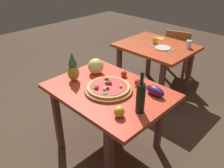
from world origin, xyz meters
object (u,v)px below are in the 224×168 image
object	(u,v)px
pineapple_left	(73,68)
fork_utensil	(155,46)
eggplant	(155,91)
knife_utensil	(171,51)
wine_bottle	(141,97)
bell_pepper	(119,112)
tomato_by_bottle	(138,83)
drinking_glass_juice	(155,41)
pizza	(108,87)
drinking_glass_water	(189,44)
dining_chair	(177,51)
napkin_folded	(159,38)
melon	(96,66)
background_table	(156,52)
display_table	(109,98)
dinner_plate	(163,48)
pizza_board	(108,89)
tomato_beside_pepper	(124,74)

from	to	relation	value
pineapple_left	fork_utensil	xyz separation A→B (m)	(-0.00, 1.44, -0.14)
eggplant	knife_utensil	xyz separation A→B (m)	(-0.49, 1.08, -0.04)
wine_bottle	bell_pepper	world-z (taller)	wine_bottle
tomato_by_bottle	drinking_glass_juice	xyz separation A→B (m)	(-0.60, 1.14, 0.01)
pizza	pineapple_left	world-z (taller)	pineapple_left
wine_bottle	drinking_glass_water	distance (m)	1.72
pizza	knife_utensil	size ratio (longest dim) A/B	2.31
dining_chair	napkin_folded	bearing A→B (deg)	53.51
fork_utensil	knife_utensil	bearing A→B (deg)	4.76
wine_bottle	pineapple_left	size ratio (longest dim) A/B	1.18
pineapple_left	drinking_glass_water	bearing A→B (deg)	77.53
melon	bell_pepper	bearing A→B (deg)	-28.51
dining_chair	background_table	bearing A→B (deg)	73.30
bell_pepper	knife_utensil	distance (m)	1.63
fork_utensil	napkin_folded	distance (m)	0.35
background_table	pizza	xyz separation A→B (m)	(0.40, -1.38, 0.14)
display_table	tomato_by_bottle	distance (m)	0.33
display_table	tomato_by_bottle	bearing A→B (deg)	57.72
dinner_plate	background_table	bearing A→B (deg)	160.27
display_table	dinner_plate	bearing A→B (deg)	100.80
wine_bottle	dinner_plate	distance (m)	1.56
background_table	melon	world-z (taller)	melon
display_table	knife_utensil	xyz separation A→B (m)	(-0.11, 1.32, 0.10)
dining_chair	pizza_board	xyz separation A→B (m)	(0.41, -2.04, 0.29)
tomato_by_bottle	napkin_folded	size ratio (longest dim) A/B	0.53
pizza	eggplant	world-z (taller)	eggplant
wine_bottle	bell_pepper	distance (m)	0.21
eggplant	napkin_folded	world-z (taller)	eggplant
dining_chair	pineapple_left	distance (m)	2.19
dinner_plate	bell_pepper	bearing A→B (deg)	-68.45
eggplant	drinking_glass_water	size ratio (longest dim) A/B	1.88
display_table	melon	size ratio (longest dim) A/B	6.88
pizza_board	tomato_beside_pepper	size ratio (longest dim) A/B	7.07
dining_chair	knife_utensil	bearing A→B (deg)	94.40
melon	tomato_beside_pepper	world-z (taller)	melon
background_table	tomato_by_bottle	xyz separation A→B (m)	(0.55, -1.11, 0.14)
pizza_board	tomato_by_bottle	world-z (taller)	tomato_by_bottle
bell_pepper	napkin_folded	xyz separation A→B (m)	(-0.89, 1.88, -0.04)
melon	napkin_folded	size ratio (longest dim) A/B	1.23
melon	bell_pepper	size ratio (longest dim) A/B	1.77
drinking_glass_juice	tomato_by_bottle	bearing A→B (deg)	-62.10
wine_bottle	drinking_glass_water	bearing A→B (deg)	105.31
melon	knife_utensil	size ratio (longest dim) A/B	0.96
display_table	knife_utensil	size ratio (longest dim) A/B	6.59
bell_pepper	display_table	bearing A→B (deg)	146.56
pizza_board	wine_bottle	xyz separation A→B (m)	(0.43, -0.06, 0.13)
knife_utensil	napkin_folded	xyz separation A→B (m)	(-0.42, 0.32, -0.00)
wine_bottle	knife_utensil	xyz separation A→B (m)	(-0.55, 1.39, -0.14)
tomato_beside_pepper	drinking_glass_water	world-z (taller)	drinking_glass_water
dining_chair	pizza_board	bearing A→B (deg)	83.70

